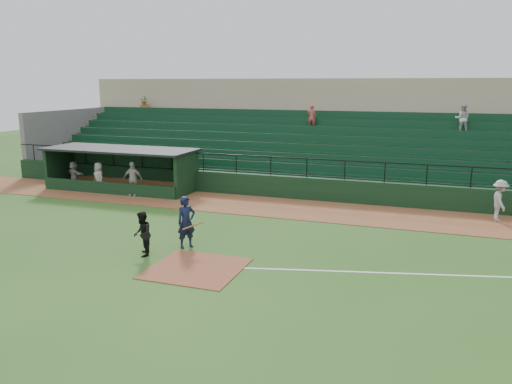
% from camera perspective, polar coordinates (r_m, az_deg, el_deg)
% --- Properties ---
extents(ground, '(90.00, 90.00, 0.00)m').
position_cam_1_polar(ground, '(17.97, -5.37, -7.57)').
color(ground, '#2A511A').
rests_on(ground, ground).
extents(warning_track, '(40.00, 4.00, 0.03)m').
position_cam_1_polar(warning_track, '(25.13, 2.28, -1.72)').
color(warning_track, brown).
rests_on(warning_track, ground).
extents(home_plate_dirt, '(3.00, 3.00, 0.03)m').
position_cam_1_polar(home_plate_dirt, '(17.12, -6.79, -8.57)').
color(home_plate_dirt, brown).
rests_on(home_plate_dirt, ground).
extents(foul_line, '(17.49, 4.44, 0.01)m').
position_cam_1_polar(foul_line, '(17.61, 21.14, -8.78)').
color(foul_line, white).
rests_on(foul_line, ground).
extents(stadium_structure, '(38.00, 13.08, 6.40)m').
position_cam_1_polar(stadium_structure, '(32.79, 6.73, 5.55)').
color(stadium_structure, black).
rests_on(stadium_structure, ground).
extents(dugout, '(8.90, 3.20, 2.42)m').
position_cam_1_polar(dugout, '(30.46, -14.61, 2.88)').
color(dugout, black).
rests_on(dugout, ground).
extents(batter_at_plate, '(1.20, 0.86, 1.97)m').
position_cam_1_polar(batter_at_plate, '(19.00, -7.90, -3.41)').
color(batter_at_plate, black).
rests_on(batter_at_plate, ground).
extents(umpire, '(0.91, 0.98, 1.62)m').
position_cam_1_polar(umpire, '(18.43, -12.77, -4.66)').
color(umpire, black).
rests_on(umpire, ground).
extents(runner, '(0.87, 1.29, 1.86)m').
position_cam_1_polar(runner, '(24.83, 25.88, -0.89)').
color(runner, '#A19B97').
rests_on(runner, warning_track).
extents(dugout_player_a, '(1.14, 0.56, 1.89)m').
position_cam_1_polar(dugout_player_a, '(28.17, -13.80, 1.45)').
color(dugout_player_a, '#A6A19C').
rests_on(dugout_player_a, warning_track).
extents(dugout_player_b, '(0.98, 0.86, 1.69)m').
position_cam_1_polar(dugout_player_b, '(29.74, -17.36, 1.60)').
color(dugout_player_b, '#A4A09A').
rests_on(dugout_player_b, warning_track).
extents(dugout_player_c, '(1.53, 0.98, 1.57)m').
position_cam_1_polar(dugout_player_c, '(31.47, -19.91, 1.88)').
color(dugout_player_c, '#9B9691').
rests_on(dugout_player_c, warning_track).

